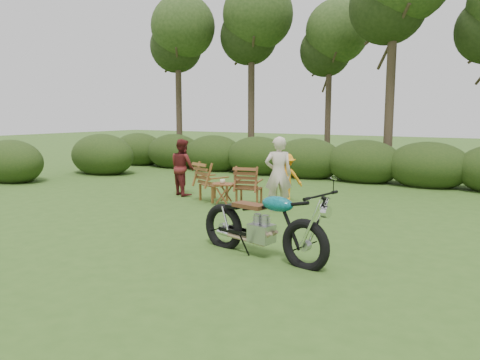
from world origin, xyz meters
The scene contains 10 objects.
ground centered at (0.00, 0.00, 0.00)m, with size 80.00×80.00×0.00m, color #33541C.
tree_line centered at (0.50, 9.74, 3.81)m, with size 22.52×11.62×8.14m.
motorcycle centered at (1.01, 0.10, 0.00)m, with size 2.33×0.89×1.33m, color #0C9DA8, non-canonical shape.
lawn_chair_right centered at (-1.28, 3.66, 0.00)m, with size 0.66×0.66×0.96m, color #5A3316, non-canonical shape.
lawn_chair_left centered at (-2.31, 3.61, 0.00)m, with size 0.69×0.69×1.01m, color brown, non-canonical shape.
side_table centered at (-1.72, 3.20, 0.28)m, with size 0.54×0.45×0.55m, color brown, non-canonical shape.
cup centered at (-1.76, 3.19, 0.60)m, with size 0.13×0.13×0.10m, color #F1EAC7.
adult_a centered at (-0.33, 3.36, 0.00)m, with size 0.63×0.41×1.73m, color beige.
adult_b centered at (-3.52, 3.88, 0.00)m, with size 0.76×0.59×1.56m, color maroon.
child centered at (-0.65, 4.47, 0.00)m, with size 0.80×0.46×1.23m, color orange.
Camera 1 is at (4.45, -6.22, 2.26)m, focal length 35.00 mm.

